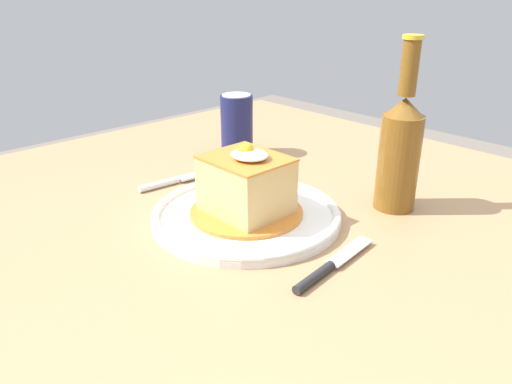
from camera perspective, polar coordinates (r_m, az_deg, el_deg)
dining_table at (r=0.80m, az=3.44°, el=-9.34°), size 1.24×1.08×0.72m
main_plate at (r=0.76m, az=-1.10°, el=-2.56°), size 0.29×0.29×0.02m
sandwich_meal at (r=0.74m, az=-1.11°, el=0.55°), size 0.17×0.17×0.11m
fork at (r=0.90m, az=-9.85°, el=1.14°), size 0.03×0.14×0.01m
knife at (r=0.63m, az=7.88°, el=-8.73°), size 0.03×0.17×0.01m
soda_can at (r=1.03m, az=-2.21°, el=7.68°), size 0.07×0.07×0.12m
beer_bottle_amber at (r=0.80m, az=16.11°, el=4.86°), size 0.06×0.06×0.27m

